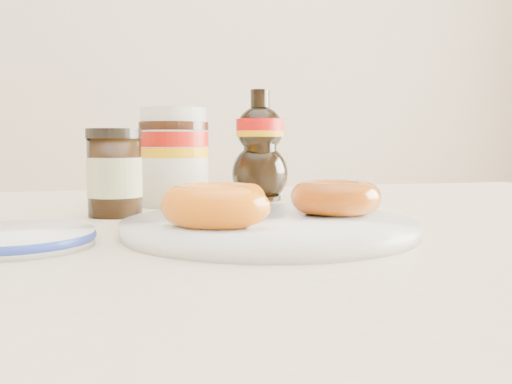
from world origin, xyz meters
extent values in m
cube|color=beige|center=(0.00, 1.75, 1.30)|extent=(3.50, 0.10, 2.60)
cube|color=beige|center=(0.00, 0.10, 0.73)|extent=(1.40, 0.90, 0.04)
cylinder|color=#C6B28C|center=(0.62, 0.47, 0.35)|extent=(0.06, 0.06, 0.71)
cylinder|color=white|center=(0.02, 0.01, 0.76)|extent=(0.27, 0.27, 0.01)
torus|color=white|center=(0.02, 0.01, 0.76)|extent=(0.27, 0.27, 0.01)
torus|color=orange|center=(-0.03, -0.01, 0.78)|extent=(0.13, 0.13, 0.03)
torus|color=#934109|center=(0.10, 0.04, 0.78)|extent=(0.10, 0.10, 0.03)
cylinder|color=white|center=(-0.04, 0.27, 0.80)|extent=(0.09, 0.09, 0.11)
cylinder|color=#900C05|center=(-0.04, 0.27, 0.84)|extent=(0.09, 0.09, 0.02)
cylinder|color=#D89905|center=(-0.04, 0.27, 0.82)|extent=(0.09, 0.09, 0.01)
cylinder|color=black|center=(-0.04, 0.27, 0.86)|extent=(0.09, 0.09, 0.01)
cylinder|color=white|center=(-0.04, 0.27, 0.87)|extent=(0.09, 0.09, 0.02)
cylinder|color=black|center=(-0.12, 0.17, 0.80)|extent=(0.06, 0.06, 0.09)
cylinder|color=beige|center=(-0.12, 0.17, 0.80)|extent=(0.06, 0.06, 0.05)
cylinder|color=black|center=(-0.12, 0.17, 0.85)|extent=(0.06, 0.06, 0.01)
cylinder|color=white|center=(-0.20, -0.01, 0.76)|extent=(0.13, 0.13, 0.01)
torus|color=navy|center=(-0.20, -0.01, 0.76)|extent=(0.13, 0.13, 0.01)
camera|label=1|loc=(-0.12, -0.50, 0.84)|focal=40.00mm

